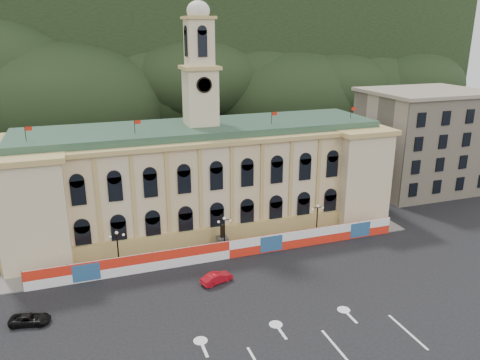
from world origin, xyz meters
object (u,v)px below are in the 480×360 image
object	(u,v)px
lamp_center	(224,231)
red_sedan	(217,278)
black_suv	(30,319)
statue	(222,241)

from	to	relation	value
lamp_center	red_sedan	world-z (taller)	lamp_center
black_suv	red_sedan	bearing A→B (deg)	-72.78
lamp_center	black_suv	bearing A→B (deg)	-159.17
red_sedan	black_suv	world-z (taller)	red_sedan
statue	black_suv	size ratio (longest dim) A/B	0.86
black_suv	statue	bearing A→B (deg)	-54.25
red_sedan	black_suv	distance (m)	20.52
black_suv	lamp_center	bearing A→B (deg)	-56.32
statue	red_sedan	world-z (taller)	statue
lamp_center	red_sedan	bearing A→B (deg)	-114.14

